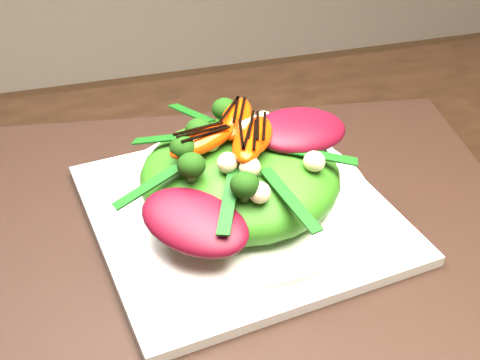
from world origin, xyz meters
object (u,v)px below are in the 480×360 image
object	(u,v)px
placemat	(240,218)
plate_base	(240,212)
orange_segment	(229,125)
lettuce_mound	(240,176)
salad_bowl	(240,200)

from	to	relation	value
placemat	plate_base	size ratio (longest dim) A/B	1.99
placemat	orange_segment	world-z (taller)	orange_segment
plate_base	lettuce_mound	size ratio (longest dim) A/B	1.46
placemat	orange_segment	xyz separation A→B (m)	(-0.00, 0.03, 0.09)
lettuce_mound	orange_segment	world-z (taller)	orange_segment
plate_base	lettuce_mound	distance (m)	0.04
salad_bowl	lettuce_mound	bearing A→B (deg)	0.00
orange_segment	plate_base	bearing A→B (deg)	-84.48
placemat	orange_segment	bearing A→B (deg)	95.52
salad_bowl	lettuce_mound	xyz separation A→B (m)	(0.00, 0.00, 0.03)
plate_base	placemat	bearing A→B (deg)	153.43
lettuce_mound	plate_base	bearing A→B (deg)	-90.00
plate_base	salad_bowl	distance (m)	0.01
placemat	salad_bowl	size ratio (longest dim) A/B	2.19
plate_base	lettuce_mound	bearing A→B (deg)	90.00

